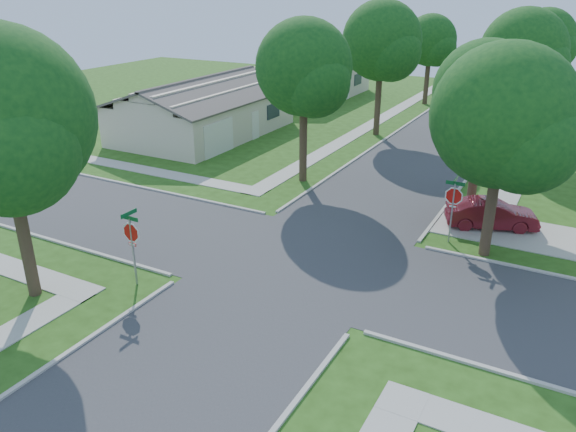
{
  "coord_description": "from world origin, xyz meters",
  "views": [
    {
      "loc": [
        9.16,
        -18.25,
        10.55
      ],
      "look_at": [
        -1.07,
        0.55,
        1.6
      ],
      "focal_mm": 35.0,
      "sensor_mm": 36.0,
      "label": 1
    }
  ],
  "objects_px": {
    "stop_sign_sw": "(131,236)",
    "car_curb_west": "(456,88)",
    "house_nw_near": "(204,114)",
    "tree_e_near": "(486,97)",
    "tree_e_mid": "(524,56)",
    "tree_w_near": "(305,72)",
    "tree_ne_corner": "(505,123)",
    "house_nw_far": "(308,81)",
    "car_curb_east": "(499,124)",
    "car_driveway": "(491,214)",
    "tree_w_far": "(431,43)",
    "tree_w_mid": "(382,44)",
    "stop_sign_ne": "(454,199)",
    "tree_e_far": "(545,42)",
    "tree_sw_corner": "(3,126)"
  },
  "relations": [
    {
      "from": "tree_w_near",
      "to": "tree_w_mid",
      "type": "xyz_separation_m",
      "value": [
        0.0,
        12.0,
        0.37
      ]
    },
    {
      "from": "tree_sw_corner",
      "to": "car_curb_east",
      "type": "xyz_separation_m",
      "value": [
        10.64,
        32.93,
        -5.61
      ]
    },
    {
      "from": "tree_w_mid",
      "to": "house_nw_far",
      "type": "relative_size",
      "value": 0.7
    },
    {
      "from": "tree_ne_corner",
      "to": "stop_sign_ne",
      "type": "bearing_deg",
      "value": 163.45
    },
    {
      "from": "house_nw_near",
      "to": "car_curb_west",
      "type": "height_order",
      "value": "house_nw_near"
    },
    {
      "from": "stop_sign_sw",
      "to": "stop_sign_ne",
      "type": "bearing_deg",
      "value": 45.0
    },
    {
      "from": "house_nw_near",
      "to": "tree_e_near",
      "type": "bearing_deg",
      "value": -16.11
    },
    {
      "from": "tree_sw_corner",
      "to": "stop_sign_sw",
      "type": "bearing_deg",
      "value": 39.97
    },
    {
      "from": "tree_w_far",
      "to": "tree_w_near",
      "type": "bearing_deg",
      "value": -89.99
    },
    {
      "from": "tree_w_mid",
      "to": "house_nw_far",
      "type": "height_order",
      "value": "tree_w_mid"
    },
    {
      "from": "tree_e_far",
      "to": "car_driveway",
      "type": "bearing_deg",
      "value": -87.34
    },
    {
      "from": "tree_ne_corner",
      "to": "house_nw_far",
      "type": "bearing_deg",
      "value": 128.81
    },
    {
      "from": "house_nw_near",
      "to": "car_curb_west",
      "type": "distance_m",
      "value": 28.01
    },
    {
      "from": "tree_w_far",
      "to": "tree_sw_corner",
      "type": "height_order",
      "value": "tree_sw_corner"
    },
    {
      "from": "stop_sign_sw",
      "to": "tree_e_far",
      "type": "height_order",
      "value": "tree_e_far"
    },
    {
      "from": "stop_sign_sw",
      "to": "car_curb_west",
      "type": "bearing_deg",
      "value": 88.07
    },
    {
      "from": "car_driveway",
      "to": "car_curb_east",
      "type": "height_order",
      "value": "car_driveway"
    },
    {
      "from": "tree_w_far",
      "to": "tree_ne_corner",
      "type": "bearing_deg",
      "value": -69.72
    },
    {
      "from": "stop_sign_ne",
      "to": "tree_e_mid",
      "type": "distance_m",
      "value": 16.84
    },
    {
      "from": "tree_w_far",
      "to": "car_driveway",
      "type": "relative_size",
      "value": 1.97
    },
    {
      "from": "stop_sign_ne",
      "to": "house_nw_far",
      "type": "height_order",
      "value": "house_nw_far"
    },
    {
      "from": "tree_w_mid",
      "to": "tree_sw_corner",
      "type": "bearing_deg",
      "value": -95.7
    },
    {
      "from": "tree_e_mid",
      "to": "house_nw_near",
      "type": "bearing_deg",
      "value": -163.85
    },
    {
      "from": "tree_e_mid",
      "to": "tree_w_near",
      "type": "height_order",
      "value": "tree_e_mid"
    },
    {
      "from": "tree_ne_corner",
      "to": "car_curb_west",
      "type": "bearing_deg",
      "value": 105.0
    },
    {
      "from": "tree_w_mid",
      "to": "car_curb_west",
      "type": "bearing_deg",
      "value": 85.64
    },
    {
      "from": "tree_w_mid",
      "to": "tree_sw_corner",
      "type": "distance_m",
      "value": 28.14
    },
    {
      "from": "tree_w_far",
      "to": "car_curb_east",
      "type": "relative_size",
      "value": 2.09
    },
    {
      "from": "stop_sign_ne",
      "to": "car_curb_east",
      "type": "xyz_separation_m",
      "value": [
        -1.5,
        21.24,
        -1.37
      ]
    },
    {
      "from": "tree_e_near",
      "to": "tree_w_far",
      "type": "xyz_separation_m",
      "value": [
        -9.4,
        25.0,
        -0.14
      ]
    },
    {
      "from": "house_nw_near",
      "to": "car_curb_east",
      "type": "xyz_separation_m",
      "value": [
        19.19,
        10.94,
        -0.86
      ]
    },
    {
      "from": "tree_e_mid",
      "to": "tree_w_far",
      "type": "relative_size",
      "value": 1.15
    },
    {
      "from": "car_driveway",
      "to": "tree_e_near",
      "type": "bearing_deg",
      "value": 13.83
    },
    {
      "from": "tree_w_mid",
      "to": "car_curb_west",
      "type": "distance_m",
      "value": 19.82
    },
    {
      "from": "tree_w_mid",
      "to": "car_curb_east",
      "type": "bearing_deg",
      "value": 32.16
    },
    {
      "from": "tree_w_mid",
      "to": "house_nw_near",
      "type": "xyz_separation_m",
      "value": [
        -11.35,
        -6.01,
        -4.97
      ]
    },
    {
      "from": "stop_sign_ne",
      "to": "tree_e_near",
      "type": "relative_size",
      "value": 0.36
    },
    {
      "from": "stop_sign_sw",
      "to": "car_curb_west",
      "type": "relative_size",
      "value": 0.64
    },
    {
      "from": "stop_sign_sw",
      "to": "tree_e_near",
      "type": "distance_m",
      "value": 17.04
    },
    {
      "from": "house_nw_near",
      "to": "car_driveway",
      "type": "height_order",
      "value": "house_nw_near"
    },
    {
      "from": "tree_e_far",
      "to": "stop_sign_ne",
      "type": "bearing_deg",
      "value": -90.1
    },
    {
      "from": "tree_e_mid",
      "to": "tree_w_mid",
      "type": "bearing_deg",
      "value": 180.0
    },
    {
      "from": "car_curb_east",
      "to": "car_driveway",
      "type": "bearing_deg",
      "value": -75.85
    },
    {
      "from": "stop_sign_ne",
      "to": "car_curb_east",
      "type": "relative_size",
      "value": 0.77
    },
    {
      "from": "house_nw_near",
      "to": "car_curb_east",
      "type": "bearing_deg",
      "value": 29.68
    },
    {
      "from": "stop_sign_sw",
      "to": "stop_sign_ne",
      "type": "relative_size",
      "value": 1.0
    },
    {
      "from": "tree_e_near",
      "to": "house_nw_far",
      "type": "bearing_deg",
      "value": 132.06
    },
    {
      "from": "stop_sign_ne",
      "to": "tree_w_near",
      "type": "xyz_separation_m",
      "value": [
        -9.34,
        4.31,
        4.08
      ]
    },
    {
      "from": "tree_e_mid",
      "to": "car_curb_west",
      "type": "distance_m",
      "value": 21.24
    },
    {
      "from": "car_curb_west",
      "to": "stop_sign_ne",
      "type": "bearing_deg",
      "value": 96.38
    }
  ]
}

